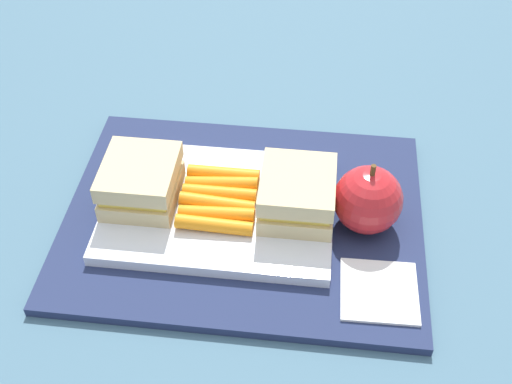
{
  "coord_description": "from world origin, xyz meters",
  "views": [
    {
      "loc": [
        0.07,
        -0.46,
        0.5
      ],
      "look_at": [
        0.01,
        0.0,
        0.04
      ],
      "focal_mm": 46.54,
      "sensor_mm": 36.0,
      "label": 1
    }
  ],
  "objects": [
    {
      "name": "sandwich_half_left",
      "position": [
        -0.1,
        0.0,
        0.04
      ],
      "size": [
        0.07,
        0.08,
        0.04
      ],
      "color": "#DBC189",
      "rests_on": "food_tray"
    },
    {
      "name": "food_tray",
      "position": [
        -0.03,
        0.0,
        0.02
      ],
      "size": [
        0.23,
        0.17,
        0.01
      ],
      "primitive_type": "cube",
      "color": "white",
      "rests_on": "lunchbag_mat"
    },
    {
      "name": "apple",
      "position": [
        0.12,
        -0.0,
        0.04
      ],
      "size": [
        0.07,
        0.07,
        0.08
      ],
      "color": "red",
      "rests_on": "lunchbag_mat"
    },
    {
      "name": "paper_napkin",
      "position": [
        0.14,
        -0.08,
        0.01
      ],
      "size": [
        0.07,
        0.07,
        0.0
      ],
      "primitive_type": "cube",
      "rotation": [
        0.0,
        0.0,
        0.02
      ],
      "color": "white",
      "rests_on": "lunchbag_mat"
    },
    {
      "name": "carrot_sticks_bundle",
      "position": [
        -0.02,
        0.0,
        0.03
      ],
      "size": [
        0.08,
        0.09,
        0.02
      ],
      "color": "orange",
      "rests_on": "food_tray"
    },
    {
      "name": "lunchbag_mat",
      "position": [
        0.0,
        0.0,
        0.01
      ],
      "size": [
        0.36,
        0.28,
        0.01
      ],
      "primitive_type": "cube",
      "color": "navy",
      "rests_on": "ground_plane"
    },
    {
      "name": "ground_plane",
      "position": [
        0.0,
        0.0,
        0.0
      ],
      "size": [
        2.4,
        2.4,
        0.0
      ],
      "primitive_type": "plane",
      "color": "#42667A"
    },
    {
      "name": "sandwich_half_right",
      "position": [
        0.05,
        0.0,
        0.04
      ],
      "size": [
        0.07,
        0.08,
        0.04
      ],
      "color": "#DBC189",
      "rests_on": "food_tray"
    }
  ]
}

